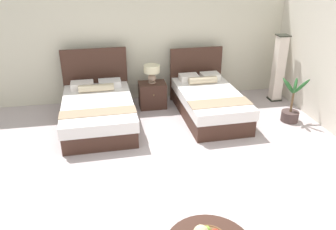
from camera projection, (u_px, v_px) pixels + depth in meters
name	position (u px, v px, depth m)	size (l,w,h in m)	color
ground_plane	(176.00, 178.00, 5.13)	(10.00, 10.20, 0.02)	#BAACAF
wall_back	(146.00, 43.00, 7.52)	(10.00, 0.12, 2.51)	beige
bed_near_window	(98.00, 110.00, 6.63)	(1.39, 2.15, 1.26)	#40261D
bed_near_corner	(208.00, 101.00, 7.00)	(1.21, 2.12, 1.18)	#40261D
nightstand	(152.00, 95.00, 7.39)	(0.57, 0.45, 0.55)	#40261D
table_lamp	(152.00, 71.00, 7.18)	(0.34, 0.34, 0.38)	tan
floor_lamp_corner	(278.00, 69.00, 7.55)	(0.26, 0.26, 1.48)	#282A21
potted_palm	(291.00, 109.00, 6.76)	(0.58, 0.53, 0.94)	#463533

